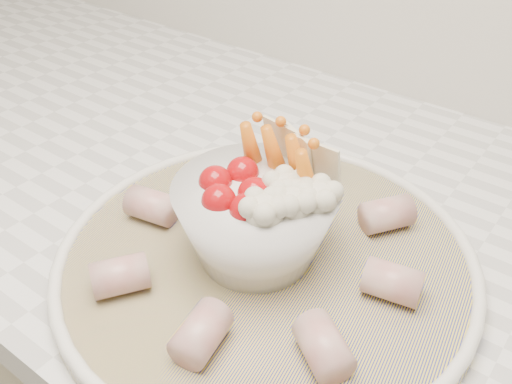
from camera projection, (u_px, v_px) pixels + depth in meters
The scene contains 3 objects.
serving_platter at pixel (266, 258), 0.53m from camera, with size 0.44×0.44×0.02m.
veggie_bowl at pixel (259, 215), 0.50m from camera, with size 0.15×0.15×0.12m.
cured_meat_rolls at pixel (265, 241), 0.52m from camera, with size 0.29×0.30×0.03m.
Camera 1 is at (0.25, 1.02, 1.29)m, focal length 40.00 mm.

